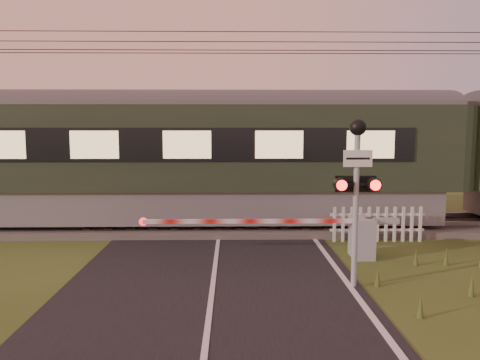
{
  "coord_description": "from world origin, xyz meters",
  "views": [
    {
      "loc": [
        0.4,
        -8.17,
        3.19
      ],
      "look_at": [
        0.59,
        3.2,
        1.91
      ],
      "focal_mm": 35.0,
      "sensor_mm": 36.0,
      "label": 1
    }
  ],
  "objects_px": {
    "crossing_signal": "(357,173)",
    "picket_fence": "(377,224)",
    "boom_gate": "(349,235)",
    "train": "(458,156)"
  },
  "relations": [
    {
      "from": "crossing_signal",
      "to": "picket_fence",
      "type": "height_order",
      "value": "crossing_signal"
    },
    {
      "from": "boom_gate",
      "to": "picket_fence",
      "type": "distance_m",
      "value": 1.97
    },
    {
      "from": "train",
      "to": "picket_fence",
      "type": "xyz_separation_m",
      "value": [
        -3.09,
        -1.89,
        -1.79
      ]
    },
    {
      "from": "crossing_signal",
      "to": "picket_fence",
      "type": "bearing_deg",
      "value": 66.43
    },
    {
      "from": "boom_gate",
      "to": "crossing_signal",
      "type": "xyz_separation_m",
      "value": [
        -0.44,
        -2.16,
        1.75
      ]
    },
    {
      "from": "crossing_signal",
      "to": "picket_fence",
      "type": "distance_m",
      "value": 4.46
    },
    {
      "from": "train",
      "to": "boom_gate",
      "type": "bearing_deg",
      "value": -141.02
    },
    {
      "from": "train",
      "to": "boom_gate",
      "type": "height_order",
      "value": "train"
    },
    {
      "from": "boom_gate",
      "to": "train",
      "type": "bearing_deg",
      "value": 38.98
    },
    {
      "from": "train",
      "to": "crossing_signal",
      "type": "distance_m",
      "value": 7.34
    }
  ]
}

